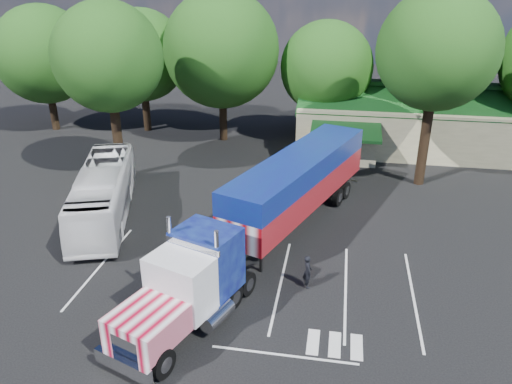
% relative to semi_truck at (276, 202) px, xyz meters
% --- Properties ---
extents(ground, '(120.00, 120.00, 0.00)m').
position_rel_semi_truck_xyz_m(ground, '(-2.36, 2.09, -2.62)').
color(ground, black).
rests_on(ground, ground).
extents(event_hall, '(24.20, 14.12, 5.55)m').
position_rel_semi_truck_xyz_m(event_hall, '(11.38, 19.90, -0.41)').
color(event_hall, beige).
rests_on(event_hall, ground).
extents(tree_row_a, '(9.00, 9.00, 11.68)m').
position_rel_semi_truck_xyz_m(tree_row_a, '(-24.36, 18.59, 4.54)').
color(tree_row_a, black).
rests_on(tree_row_a, ground).
extents(tree_row_b, '(8.40, 8.40, 11.35)m').
position_rel_semi_truck_xyz_m(tree_row_b, '(-15.36, 19.89, 4.51)').
color(tree_row_b, black).
rests_on(tree_row_b, ground).
extents(tree_row_c, '(10.00, 10.00, 13.05)m').
position_rel_semi_truck_xyz_m(tree_row_c, '(-7.36, 18.29, 5.41)').
color(tree_row_c, black).
rests_on(tree_row_c, ground).
extents(tree_row_d, '(8.00, 8.00, 10.60)m').
position_rel_semi_truck_xyz_m(tree_row_d, '(1.64, 19.59, 3.96)').
color(tree_row_d, black).
rests_on(tree_row_d, ground).
extents(tree_row_e, '(9.60, 9.60, 12.90)m').
position_rel_semi_truck_xyz_m(tree_row_e, '(10.64, 20.09, 5.46)').
color(tree_row_e, black).
rests_on(tree_row_e, ground).
extents(tree_near_left, '(7.60, 7.60, 12.65)m').
position_rel_semi_truck_xyz_m(tree_near_left, '(-12.86, 8.09, 6.19)').
color(tree_near_left, black).
rests_on(tree_near_left, ground).
extents(tree_near_right, '(8.00, 8.00, 13.50)m').
position_rel_semi_truck_xyz_m(tree_near_right, '(9.14, 10.59, 6.84)').
color(tree_near_right, black).
rests_on(tree_near_right, ground).
extents(semi_truck, '(10.22, 21.68, 4.64)m').
position_rel_semi_truck_xyz_m(semi_truck, '(0.00, 0.00, 0.00)').
color(semi_truck, black).
rests_on(semi_truck, ground).
extents(woman, '(0.61, 0.73, 1.73)m').
position_rel_semi_truck_xyz_m(woman, '(2.14, -3.91, -1.76)').
color(woman, black).
rests_on(woman, ground).
extents(bicycle, '(1.24, 1.95, 0.97)m').
position_rel_semi_truck_xyz_m(bicycle, '(-0.56, 5.04, -2.14)').
color(bicycle, black).
rests_on(bicycle, ground).
extents(tour_bus, '(6.22, 12.02, 3.27)m').
position_rel_semi_truck_xyz_m(tour_bus, '(-11.02, 1.58, -0.99)').
color(tour_bus, silver).
rests_on(tour_bus, ground).
extents(silver_sedan, '(4.82, 1.70, 1.58)m').
position_rel_semi_truck_xyz_m(silver_sedan, '(2.64, 16.09, -1.83)').
color(silver_sedan, '#9A9BA1').
rests_on(silver_sedan, ground).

